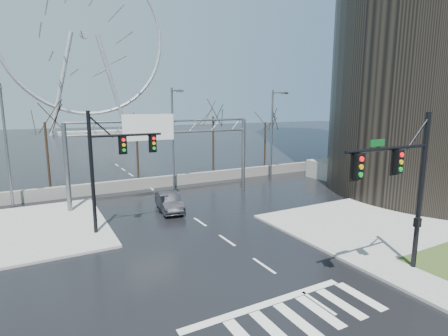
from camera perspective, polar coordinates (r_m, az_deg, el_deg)
ground at (r=19.17m, az=6.55°, el=-15.56°), size 260.00×260.00×0.00m
sidewalk_right_ext at (r=26.98m, az=21.79°, el=-8.33°), size 12.00×10.00×0.15m
sidewalk_far at (r=27.31m, az=-29.55°, el=-8.73°), size 10.00×12.00×0.15m
tower_podium at (r=45.46m, az=31.40°, el=-0.58°), size 22.00×18.00×2.00m
barrier_wall at (r=36.32m, az=-11.95°, el=-2.38°), size 52.00×0.50×1.10m
signal_mast_near at (r=18.53m, az=27.50°, el=-1.65°), size 5.52×0.41×8.00m
signal_mast_far at (r=23.62m, az=-18.13°, el=1.22°), size 4.72×0.41×8.00m
sign_gantry at (r=30.73m, az=-10.18°, el=4.18°), size 16.36×0.40×7.60m
streetlight_left at (r=32.33m, az=-32.14°, el=4.33°), size 0.50×2.55×10.00m
streetlight_mid at (r=34.47m, az=-8.18°, el=6.05°), size 0.50×2.55×10.00m
streetlight_right at (r=40.27m, az=8.11°, el=6.63°), size 0.50×2.55×10.00m
tree_left at (r=37.61m, az=-27.16°, el=5.51°), size 3.75×3.75×7.50m
tree_center at (r=39.94m, az=-14.08°, el=5.37°), size 3.25×3.25×6.50m
tree_right at (r=42.15m, az=-1.79°, el=7.33°), size 3.90×3.90×7.80m
tree_far_right at (r=46.78m, az=6.76°, el=6.56°), size 3.40×3.40×6.80m
ferris_wheel at (r=111.50m, az=-21.78°, el=18.67°), size 45.00×6.00×50.91m
car at (r=28.31m, az=-8.94°, el=-5.46°), size 2.10×4.61×1.47m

